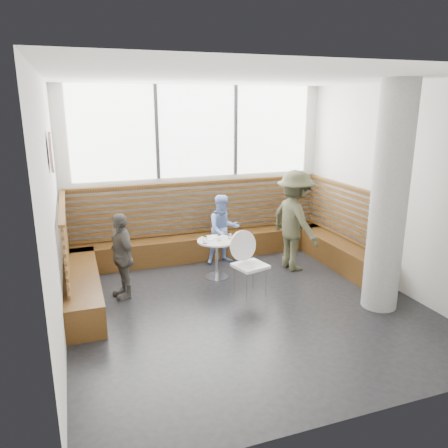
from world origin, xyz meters
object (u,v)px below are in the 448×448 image
object	(u,v)px
concrete_column	(389,199)
cafe_table	(217,251)
cafe_chair	(248,258)
child_back	(223,229)
adult_man	(295,221)
child_left	(122,256)

from	to	relation	value
concrete_column	cafe_table	xyz separation A→B (m)	(-1.91, 1.82, -1.12)
cafe_chair	child_back	world-z (taller)	child_back
cafe_table	child_back	xyz separation A→B (m)	(0.35, 0.66, 0.16)
adult_man	child_back	bearing A→B (deg)	48.18
child_back	child_left	distance (m)	2.13
cafe_chair	adult_man	xyz separation A→B (m)	(1.18, 0.73, 0.30)
cafe_table	cafe_chair	size ratio (longest dim) A/B	0.67
concrete_column	cafe_chair	distance (m)	2.19
concrete_column	cafe_table	size ratio (longest dim) A/B	4.79
child_left	child_back	bearing A→B (deg)	101.43
adult_man	child_left	distance (m)	3.03
concrete_column	child_back	world-z (taller)	concrete_column
concrete_column	adult_man	xyz separation A→B (m)	(-0.47, 1.76, -0.71)
cafe_table	concrete_column	bearing A→B (deg)	-43.63
cafe_table	child_back	bearing A→B (deg)	61.92
cafe_table	cafe_chair	xyz separation A→B (m)	(0.25, -0.79, 0.11)
adult_man	child_back	xyz separation A→B (m)	(-1.08, 0.71, -0.25)
adult_man	child_left	world-z (taller)	adult_man
child_back	child_left	world-z (taller)	child_left
child_left	adult_man	bearing A→B (deg)	80.07
concrete_column	cafe_chair	world-z (taller)	concrete_column
cafe_chair	concrete_column	bearing A→B (deg)	-46.15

